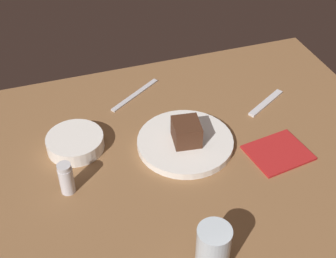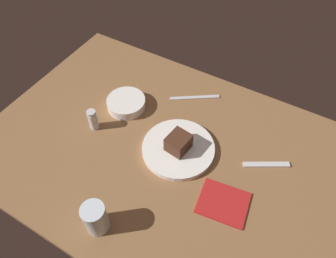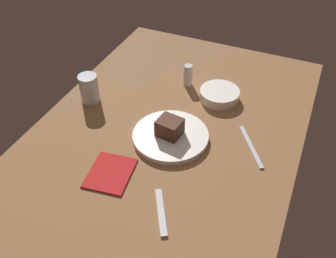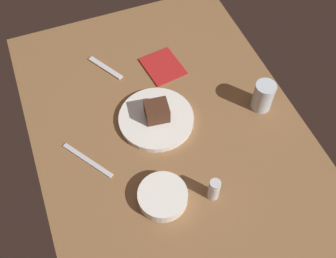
{
  "view_description": "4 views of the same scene",
  "coord_description": "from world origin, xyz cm",
  "px_view_note": "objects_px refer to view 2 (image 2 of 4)",
  "views": [
    {
      "loc": [
        26.53,
        78.84,
        82.34
      ],
      "look_at": [
        -1.7,
        -5.68,
        6.69
      ],
      "focal_mm": 49.76,
      "sensor_mm": 36.0,
      "label": 1
    },
    {
      "loc": [
        -32.68,
        52.01,
        90.04
      ],
      "look_at": [
        -0.02,
        -4.43,
        8.95
      ],
      "focal_mm": 33.75,
      "sensor_mm": 36.0,
      "label": 2
    },
    {
      "loc": [
        -87.23,
        -37.18,
        85.88
      ],
      "look_at": [
        -7.3,
        -2.4,
        8.74
      ],
      "focal_mm": 40.61,
      "sensor_mm": 36.0,
      "label": 3
    },
    {
      "loc": [
        64.28,
        -25.26,
        108.77
      ],
      "look_at": [
        1.66,
        -0.98,
        6.81
      ],
      "focal_mm": 42.46,
      "sensor_mm": 36.0,
      "label": 4
    }
  ],
  "objects_px": {
    "water_glass": "(95,218)",
    "butter_knife": "(195,98)",
    "dessert_spoon": "(266,165)",
    "salt_shaker": "(93,120)",
    "chocolate_cake_slice": "(178,143)",
    "side_bowl": "(126,103)",
    "dessert_plate": "(178,149)",
    "folded_napkin": "(223,203)"
  },
  "relations": [
    {
      "from": "water_glass",
      "to": "side_bowl",
      "type": "distance_m",
      "value": 0.46
    },
    {
      "from": "dessert_plate",
      "to": "folded_napkin",
      "type": "bearing_deg",
      "value": 153.98
    },
    {
      "from": "salt_shaker",
      "to": "side_bowl",
      "type": "relative_size",
      "value": 0.57
    },
    {
      "from": "dessert_plate",
      "to": "dessert_spoon",
      "type": "xyz_separation_m",
      "value": [
        -0.28,
        -0.09,
        -0.01
      ]
    },
    {
      "from": "dessert_plate",
      "to": "butter_knife",
      "type": "height_order",
      "value": "dessert_plate"
    },
    {
      "from": "water_glass",
      "to": "butter_knife",
      "type": "bearing_deg",
      "value": -90.61
    },
    {
      "from": "dessert_spoon",
      "to": "folded_napkin",
      "type": "relative_size",
      "value": 1.04
    },
    {
      "from": "butter_knife",
      "to": "dessert_plate",
      "type": "bearing_deg",
      "value": -109.41
    },
    {
      "from": "side_bowl",
      "to": "folded_napkin",
      "type": "distance_m",
      "value": 0.51
    },
    {
      "from": "chocolate_cake_slice",
      "to": "salt_shaker",
      "type": "distance_m",
      "value": 0.31
    },
    {
      "from": "dessert_plate",
      "to": "chocolate_cake_slice",
      "type": "xyz_separation_m",
      "value": [
        -0.0,
        0.0,
        0.04
      ]
    },
    {
      "from": "water_glass",
      "to": "butter_knife",
      "type": "xyz_separation_m",
      "value": [
        -0.01,
        -0.59,
        -0.05
      ]
    },
    {
      "from": "salt_shaker",
      "to": "chocolate_cake_slice",
      "type": "bearing_deg",
      "value": -169.42
    },
    {
      "from": "salt_shaker",
      "to": "butter_knife",
      "type": "bearing_deg",
      "value": -128.24
    },
    {
      "from": "folded_napkin",
      "to": "dessert_spoon",
      "type": "bearing_deg",
      "value": -109.1
    },
    {
      "from": "chocolate_cake_slice",
      "to": "folded_napkin",
      "type": "distance_m",
      "value": 0.23
    },
    {
      "from": "side_bowl",
      "to": "dessert_plate",
      "type": "bearing_deg",
      "value": 163.6
    },
    {
      "from": "salt_shaker",
      "to": "water_glass",
      "type": "height_order",
      "value": "water_glass"
    },
    {
      "from": "chocolate_cake_slice",
      "to": "salt_shaker",
      "type": "bearing_deg",
      "value": 10.58
    },
    {
      "from": "side_bowl",
      "to": "folded_napkin",
      "type": "height_order",
      "value": "side_bowl"
    },
    {
      "from": "dessert_plate",
      "to": "folded_napkin",
      "type": "height_order",
      "value": "dessert_plate"
    },
    {
      "from": "dessert_plate",
      "to": "water_glass",
      "type": "bearing_deg",
      "value": 78.48
    },
    {
      "from": "salt_shaker",
      "to": "dessert_spoon",
      "type": "relative_size",
      "value": 0.55
    },
    {
      "from": "side_bowl",
      "to": "butter_knife",
      "type": "relative_size",
      "value": 0.75
    },
    {
      "from": "chocolate_cake_slice",
      "to": "folded_napkin",
      "type": "bearing_deg",
      "value": 154.64
    },
    {
      "from": "water_glass",
      "to": "butter_knife",
      "type": "distance_m",
      "value": 0.59
    },
    {
      "from": "dessert_spoon",
      "to": "water_glass",
      "type": "bearing_deg",
      "value": -158.77
    },
    {
      "from": "chocolate_cake_slice",
      "to": "dessert_spoon",
      "type": "bearing_deg",
      "value": -161.06
    },
    {
      "from": "dessert_plate",
      "to": "side_bowl",
      "type": "relative_size",
      "value": 1.7
    },
    {
      "from": "dessert_spoon",
      "to": "butter_knife",
      "type": "relative_size",
      "value": 0.79
    },
    {
      "from": "salt_shaker",
      "to": "side_bowl",
      "type": "height_order",
      "value": "salt_shaker"
    },
    {
      "from": "dessert_spoon",
      "to": "side_bowl",
      "type": "bearing_deg",
      "value": 151.19
    },
    {
      "from": "side_bowl",
      "to": "dessert_spoon",
      "type": "relative_size",
      "value": 0.95
    },
    {
      "from": "side_bowl",
      "to": "water_glass",
      "type": "bearing_deg",
      "value": 114.81
    },
    {
      "from": "dessert_plate",
      "to": "water_glass",
      "type": "xyz_separation_m",
      "value": [
        0.07,
        0.34,
        0.04
      ]
    },
    {
      "from": "water_glass",
      "to": "dessert_spoon",
      "type": "relative_size",
      "value": 0.7
    },
    {
      "from": "dessert_spoon",
      "to": "salt_shaker",
      "type": "bearing_deg",
      "value": 164.41
    },
    {
      "from": "dessert_plate",
      "to": "chocolate_cake_slice",
      "type": "relative_size",
      "value": 3.31
    },
    {
      "from": "salt_shaker",
      "to": "dessert_spoon",
      "type": "bearing_deg",
      "value": -165.39
    },
    {
      "from": "side_bowl",
      "to": "dessert_spoon",
      "type": "height_order",
      "value": "side_bowl"
    },
    {
      "from": "salt_shaker",
      "to": "butter_knife",
      "type": "relative_size",
      "value": 0.43
    },
    {
      "from": "chocolate_cake_slice",
      "to": "side_bowl",
      "type": "xyz_separation_m",
      "value": [
        0.26,
        -0.08,
        -0.03
      ]
    }
  ]
}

